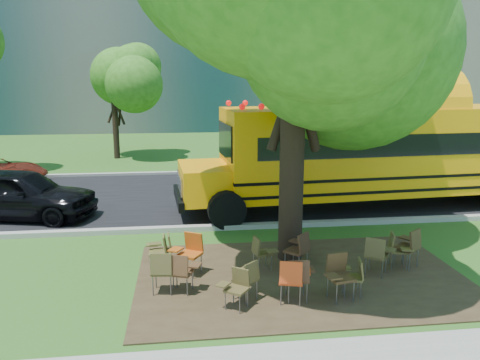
{
  "coord_description": "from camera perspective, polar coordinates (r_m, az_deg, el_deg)",
  "views": [
    {
      "loc": [
        -1.47,
        -9.68,
        4.18
      ],
      "look_at": [
        0.17,
        3.51,
        1.32
      ],
      "focal_mm": 35.0,
      "sensor_mm": 36.0,
      "label": 1
    }
  ],
  "objects": [
    {
      "name": "ground",
      "position": [
        10.65,
        1.46,
        -10.97
      ],
      "size": [
        160.0,
        160.0,
        0.0
      ],
      "primitive_type": "plane",
      "color": "#315A1C",
      "rests_on": "ground"
    },
    {
      "name": "dirt_patch",
      "position": [
        10.38,
        7.46,
        -11.61
      ],
      "size": [
        7.0,
        4.5,
        0.03
      ],
      "primitive_type": "cube",
      "color": "#382819",
      "rests_on": "ground"
    },
    {
      "name": "asphalt_road",
      "position": [
        17.25,
        -1.98,
        -1.81
      ],
      "size": [
        80.0,
        8.0,
        0.04
      ],
      "primitive_type": "cube",
      "color": "black",
      "rests_on": "ground"
    },
    {
      "name": "kerb_near",
      "position": [
        13.41,
        -0.44,
        -5.69
      ],
      "size": [
        80.0,
        0.25,
        0.14
      ],
      "primitive_type": "cube",
      "color": "gray",
      "rests_on": "ground"
    },
    {
      "name": "kerb_far",
      "position": [
        21.23,
        -2.97,
        0.98
      ],
      "size": [
        80.0,
        0.25,
        0.14
      ],
      "primitive_type": "cube",
      "color": "gray",
      "rests_on": "ground"
    },
    {
      "name": "building_main",
      "position": [
        46.65,
        -16.05,
        20.11
      ],
      "size": [
        38.0,
        16.0,
        22.0
      ],
      "primitive_type": "cube",
      "color": "#5F5E5A",
      "rests_on": "ground"
    },
    {
      "name": "bg_tree_2",
      "position": [
        25.92,
        -15.23,
        11.81
      ],
      "size": [
        4.8,
        4.8,
        6.62
      ],
      "color": "black",
      "rests_on": "ground"
    },
    {
      "name": "bg_tree_3",
      "position": [
        25.52,
        15.15,
        13.65
      ],
      "size": [
        5.6,
        5.6,
        7.84
      ],
      "color": "black",
      "rests_on": "ground"
    },
    {
      "name": "school_bus",
      "position": [
        16.4,
        19.22,
        3.52
      ],
      "size": [
        13.69,
        3.94,
        3.3
      ],
      "rotation": [
        0.0,
        0.0,
        0.07
      ],
      "color": "#FF9F08",
      "rests_on": "ground"
    },
    {
      "name": "chair_0",
      "position": [
        9.46,
        -9.3,
        -10.56
      ],
      "size": [
        0.63,
        0.53,
        0.9
      ],
      "rotation": [
        0.0,
        0.0,
        -0.12
      ],
      "color": "#4F4522",
      "rests_on": "ground"
    },
    {
      "name": "chair_1",
      "position": [
        9.41,
        -7.11,
        -10.77
      ],
      "size": [
        0.68,
        0.53,
        0.86
      ],
      "rotation": [
        0.0,
        0.0,
        -0.34
      ],
      "color": "#4F311C",
      "rests_on": "ground"
    },
    {
      "name": "chair_2",
      "position": [
        9.1,
        0.97,
        -11.65
      ],
      "size": [
        0.56,
        0.7,
        0.82
      ],
      "rotation": [
        0.0,
        0.0,
        0.73
      ],
      "color": "#483F1F",
      "rests_on": "ground"
    },
    {
      "name": "chair_3",
      "position": [
        8.83,
        -0.41,
        -12.63
      ],
      "size": [
        0.66,
        0.52,
        0.77
      ],
      "rotation": [
        0.0,
        0.0,
        2.51
      ],
      "color": "#4E4222",
      "rests_on": "ground"
    },
    {
      "name": "chair_4",
      "position": [
        8.99,
        6.41,
        -11.65
      ],
      "size": [
        0.69,
        0.54,
        0.91
      ],
      "rotation": [
        0.0,
        0.0,
        -0.26
      ],
      "color": "red",
      "rests_on": "ground"
    },
    {
      "name": "chair_5",
      "position": [
        9.3,
        11.91,
        -10.95
      ],
      "size": [
        0.62,
        0.63,
        0.92
      ],
      "rotation": [
        0.0,
        0.0,
        3.32
      ],
      "color": "#483019",
      "rests_on": "ground"
    },
    {
      "name": "chair_6",
      "position": [
        9.55,
        13.78,
        -11.01
      ],
      "size": [
        0.46,
        0.58,
        0.78
      ],
      "rotation": [
        0.0,
        0.0,
        1.36
      ],
      "color": "brown",
      "rests_on": "ground"
    },
    {
      "name": "chair_7",
      "position": [
        10.54,
        16.4,
        -8.47
      ],
      "size": [
        0.77,
        0.61,
        0.9
      ],
      "rotation": [
        0.0,
        0.0,
        -0.62
      ],
      "color": "#4F4322",
      "rests_on": "ground"
    },
    {
      "name": "chair_8",
      "position": [
        10.64,
        -9.76,
        -8.25
      ],
      "size": [
        0.48,
        0.53,
        0.81
      ],
      "rotation": [
        0.0,
        0.0,
        1.58
      ],
      "color": "brown",
      "rests_on": "ground"
    },
    {
      "name": "chair_9",
      "position": [
        10.3,
        -6.15,
        -8.41
      ],
      "size": [
        0.78,
        0.62,
        0.93
      ],
      "rotation": [
        0.0,
        0.0,
        2.6
      ],
      "color": "#AD4B12",
      "rests_on": "ground"
    },
    {
      "name": "chair_10",
      "position": [
        10.45,
        2.59,
        -8.56
      ],
      "size": [
        0.56,
        0.53,
        0.79
      ],
      "rotation": [
        0.0,
        0.0,
        -1.34
      ],
      "color": "#483E1F",
      "rests_on": "ground"
    },
    {
      "name": "chair_11",
      "position": [
        10.49,
        7.23,
        -8.12
      ],
      "size": [
        0.62,
        0.78,
        0.91
      ],
      "rotation": [
        0.0,
        0.0,
        0.79
      ],
      "color": "#432818",
      "rests_on": "ground"
    },
    {
      "name": "chair_12",
      "position": [
        11.14,
        18.57,
        -7.77
      ],
      "size": [
        0.48,
        0.62,
        0.82
      ],
      "rotation": [
        0.0,
        0.0,
        4.47
      ],
      "color": "brown",
      "rests_on": "ground"
    },
    {
      "name": "chair_13",
      "position": [
        11.22,
        20.01,
        -7.33
      ],
      "size": [
        0.63,
        0.79,
        0.94
      ],
      "rotation": [
        0.0,
        0.0,
        0.62
      ],
      "color": "#412C17",
      "rests_on": "ground"
    },
    {
      "name": "chair_14",
      "position": [
        10.62,
        -9.22,
        -8.15
      ],
      "size": [
        0.53,
        0.56,
        0.85
      ],
      "rotation": [
        0.0,
        0.0,
        1.64
      ],
      "color": "#4E4722",
      "rests_on": "ground"
    },
    {
      "name": "chair_15",
      "position": [
        9.12,
        7.15,
        -11.41
      ],
      "size": [
        0.61,
        0.52,
        0.89
      ],
      "rotation": [
        0.0,
        0.0,
        6.21
      ],
      "color": "#4C2C1B",
      "rests_on": "ground"
    },
    {
      "name": "black_car",
      "position": [
        15.71,
        -25.31,
        -1.54
      ],
      "size": [
        4.88,
        2.85,
        1.56
      ],
      "primitive_type": "imported",
      "rotation": [
        0.0,
        0.0,
        1.34
      ],
      "color": "black",
      "rests_on": "ground"
    }
  ]
}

